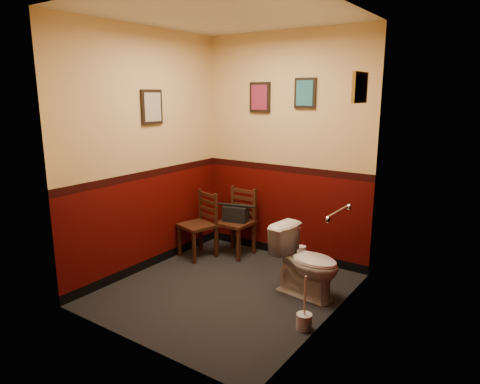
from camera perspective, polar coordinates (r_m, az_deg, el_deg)
name	(u,v)px	position (r m, az deg, el deg)	size (l,w,h in m)	color
floor	(226,290)	(4.57, -1.83, -12.90)	(2.20, 2.40, 0.00)	black
ceiling	(224,13)	(4.17, -2.11, 22.70)	(2.20, 2.40, 0.00)	silver
wall_back	(285,149)	(5.17, 6.02, 5.75)	(2.20, 2.70, 0.00)	#430604
wall_front	(130,182)	(3.29, -14.48, 1.25)	(2.20, 2.70, 0.00)	#430604
wall_left	(146,153)	(4.89, -12.42, 5.11)	(2.40, 2.70, 0.00)	#430604
wall_right	(332,173)	(3.63, 12.17, 2.43)	(2.40, 2.70, 0.00)	#430604
grab_bar	(338,213)	(3.95, 12.88, -2.69)	(0.05, 0.56, 0.06)	silver
framed_print_back_a	(260,97)	(5.28, 2.66, 12.49)	(0.28, 0.04, 0.36)	black
framed_print_back_b	(305,93)	(4.99, 8.67, 12.90)	(0.26, 0.04, 0.34)	black
framed_print_left	(152,107)	(4.90, -11.67, 11.03)	(0.04, 0.30, 0.38)	black
framed_print_right	(360,87)	(4.14, 15.67, 13.28)	(0.04, 0.34, 0.28)	olive
toilet	(306,262)	(4.38, 8.80, -9.26)	(0.40, 0.71, 0.69)	white
toilet_brush	(304,320)	(3.91, 8.55, -16.55)	(0.14, 0.14, 0.49)	silver
chair_left	(200,225)	(5.33, -5.41, -4.36)	(0.47, 0.47, 0.82)	#452214
chair_right	(237,222)	(5.38, -0.37, -4.01)	(0.40, 0.40, 0.84)	#452214
handbag	(235,214)	(5.32, -0.61, -2.93)	(0.33, 0.22, 0.22)	black
tp_stack	(302,259)	(5.07, 8.25, -8.88)	(0.22, 0.13, 0.29)	silver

